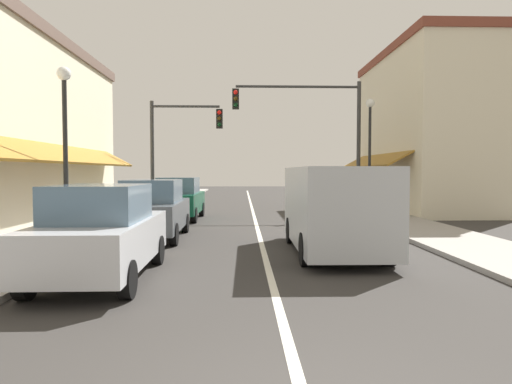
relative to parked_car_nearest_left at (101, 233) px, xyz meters
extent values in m
plane|color=#33302D|center=(3.16, 12.82, -0.88)|extent=(80.00, 80.00, 0.00)
cube|color=#A39E99|center=(-2.34, 12.82, -0.82)|extent=(2.60, 56.00, 0.12)
cube|color=gray|center=(8.66, 12.82, -0.82)|extent=(2.60, 56.00, 0.12)
cube|color=silver|center=(3.16, 12.82, -0.88)|extent=(0.14, 52.00, 0.01)
cube|color=slate|center=(-3.70, 6.82, 0.52)|extent=(0.08, 10.64, 1.80)
cube|color=olive|center=(-3.09, 6.82, 1.72)|extent=(1.27, 11.76, 0.73)
cube|color=slate|center=(-3.70, 3.74, 3.70)|extent=(0.08, 1.10, 1.30)
cube|color=slate|center=(-3.70, 9.90, 3.70)|extent=(0.08, 1.10, 1.30)
cube|color=beige|center=(12.04, 14.82, 3.04)|extent=(4.18, 10.00, 7.84)
cube|color=brown|center=(12.04, 14.82, 7.17)|extent=(4.38, 10.20, 0.40)
cube|color=slate|center=(10.02, 14.82, 0.52)|extent=(0.08, 7.60, 1.80)
cube|color=olive|center=(9.41, 14.82, 1.72)|extent=(1.27, 8.40, 0.73)
cube|color=slate|center=(10.02, 12.62, 4.77)|extent=(0.08, 1.10, 1.30)
cube|color=slate|center=(10.02, 17.02, 4.77)|extent=(0.08, 1.10, 1.30)
cube|color=#B7BABF|center=(0.00, 0.03, -0.17)|extent=(1.75, 4.11, 0.80)
cube|color=slate|center=(0.00, -0.07, 0.56)|extent=(1.54, 2.01, 0.66)
cylinder|color=black|center=(-0.80, 1.37, -0.57)|extent=(0.21, 0.62, 0.62)
cylinder|color=black|center=(0.78, 1.38, -0.57)|extent=(0.21, 0.62, 0.62)
cylinder|color=black|center=(-0.78, -1.33, -0.57)|extent=(0.21, 0.62, 0.62)
cylinder|color=black|center=(0.80, -1.32, -0.57)|extent=(0.21, 0.62, 0.62)
cube|color=#4C5156|center=(-0.04, 5.16, -0.17)|extent=(1.76, 4.12, 0.80)
cube|color=slate|center=(-0.04, 5.06, 0.56)|extent=(1.54, 2.01, 0.66)
cylinder|color=black|center=(-0.85, 6.50, -0.57)|extent=(0.21, 0.62, 0.62)
cylinder|color=black|center=(0.74, 6.52, -0.57)|extent=(0.21, 0.62, 0.62)
cylinder|color=black|center=(-0.82, 3.80, -0.57)|extent=(0.21, 0.62, 0.62)
cylinder|color=black|center=(0.76, 3.81, -0.57)|extent=(0.21, 0.62, 0.62)
cube|color=#0F4C33|center=(-0.02, 10.57, -0.17)|extent=(1.80, 4.13, 0.80)
cube|color=slate|center=(-0.02, 10.47, 0.56)|extent=(1.56, 2.03, 0.66)
cylinder|color=black|center=(-0.79, 11.93, -0.57)|extent=(0.21, 0.62, 0.62)
cylinder|color=black|center=(0.80, 11.90, -0.57)|extent=(0.21, 0.62, 0.62)
cylinder|color=black|center=(-0.84, 9.23, -0.57)|extent=(0.21, 0.62, 0.62)
cylinder|color=black|center=(0.75, 9.20, -0.57)|extent=(0.21, 0.62, 0.62)
cube|color=#B2B7BC|center=(4.87, 2.62, 0.29)|extent=(2.00, 5.01, 1.90)
cube|color=slate|center=(4.89, 5.02, 0.72)|extent=(1.73, 0.29, 0.84)
cube|color=black|center=(4.89, 5.20, -0.40)|extent=(1.86, 0.21, 0.24)
cylinder|color=black|center=(4.00, 4.18, -0.52)|extent=(0.25, 0.72, 0.72)
cylinder|color=black|center=(5.76, 4.16, -0.52)|extent=(0.25, 0.72, 0.72)
cylinder|color=black|center=(3.97, 1.08, -0.52)|extent=(0.25, 0.72, 0.72)
cylinder|color=black|center=(5.74, 1.06, -0.52)|extent=(0.25, 0.72, 0.72)
cylinder|color=#333333|center=(7.96, 12.20, 2.18)|extent=(0.18, 0.18, 6.11)
cylinder|color=#333333|center=(5.15, 12.20, 4.98)|extent=(5.62, 0.12, 0.12)
cube|color=black|center=(2.33, 12.02, 4.38)|extent=(0.30, 0.24, 0.90)
sphere|color=red|center=(2.33, 11.89, 4.66)|extent=(0.20, 0.20, 0.20)
sphere|color=#3D2D0C|center=(2.33, 11.89, 4.38)|extent=(0.20, 0.20, 0.20)
sphere|color=#0C3316|center=(2.33, 11.89, 4.10)|extent=(0.20, 0.20, 0.20)
cylinder|color=#333333|center=(-1.64, 13.22, 1.79)|extent=(0.18, 0.18, 5.34)
cylinder|color=#333333|center=(-0.04, 13.22, 4.22)|extent=(3.20, 0.12, 0.12)
cube|color=black|center=(1.56, 13.04, 3.62)|extent=(0.30, 0.24, 0.90)
sphere|color=red|center=(1.56, 12.91, 3.90)|extent=(0.20, 0.20, 0.20)
sphere|color=#3D2D0C|center=(1.56, 12.91, 3.62)|extent=(0.20, 0.20, 0.20)
sphere|color=#0C3316|center=(1.56, 12.91, 3.34)|extent=(0.20, 0.20, 0.20)
cylinder|color=black|center=(-1.95, 3.43, 1.30)|extent=(0.12, 0.12, 4.35)
sphere|color=white|center=(-1.95, 3.43, 3.65)|extent=(0.36, 0.36, 0.36)
cylinder|color=black|center=(8.02, 10.61, 1.48)|extent=(0.12, 0.12, 4.72)
sphere|color=white|center=(8.02, 10.61, 4.02)|extent=(0.36, 0.36, 0.36)
camera|label=1|loc=(2.62, -8.45, 1.14)|focal=31.80mm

